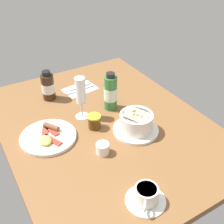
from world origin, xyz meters
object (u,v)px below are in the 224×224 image
object	(u,v)px
cutlery_setting	(79,89)
sauce_bottle_green	(111,93)
coffee_cup	(146,196)
breakfast_plate	(48,137)
porridge_bowl	(136,123)
jam_jar	(94,122)
creamer_jug	(103,148)
wine_glass	(81,93)
sauce_bottle_brown	(48,87)

from	to	relation	value
cutlery_setting	sauce_bottle_green	bearing A→B (deg)	-166.97
coffee_cup	breakfast_plate	world-z (taller)	coffee_cup
porridge_bowl	jam_jar	size ratio (longest dim) A/B	3.12
sauce_bottle_green	breakfast_plate	xyz separation A→B (cm)	(-6.23, 33.00, -7.44)
breakfast_plate	sauce_bottle_green	bearing A→B (deg)	-79.31
coffee_cup	creamer_jug	xyz separation A→B (cm)	(26.49, 0.74, -0.43)
coffee_cup	wine_glass	bearing A→B (deg)	-3.20
wine_glass	breakfast_plate	bearing A→B (deg)	110.50
jam_jar	breakfast_plate	world-z (taller)	jam_jar
porridge_bowl	breakfast_plate	distance (cm)	36.32
jam_jar	sauce_bottle_green	distance (cm)	17.18
sauce_bottle_brown	jam_jar	bearing A→B (deg)	-165.60
jam_jar	breakfast_plate	size ratio (longest dim) A/B	0.27
breakfast_plate	coffee_cup	bearing A→B (deg)	-160.73
coffee_cup	jam_jar	distance (cm)	42.08
porridge_bowl	sauce_bottle_brown	size ratio (longest dim) A/B	1.28
cutlery_setting	wine_glass	bearing A→B (deg)	158.25
creamer_jug	sauce_bottle_green	xyz separation A→B (cm)	(24.72, -18.01, 6.10)
jam_jar	sauce_bottle_brown	bearing A→B (deg)	14.40
sauce_bottle_green	breakfast_plate	distance (cm)	34.40
porridge_bowl	creamer_jug	size ratio (longest dim) A/B	3.24
jam_jar	sauce_bottle_green	world-z (taller)	sauce_bottle_green
wine_glass	jam_jar	xyz separation A→B (cm)	(-10.05, -0.94, -9.35)
sauce_bottle_brown	breakfast_plate	bearing A→B (deg)	158.62
cutlery_setting	sauce_bottle_brown	world-z (taller)	sauce_bottle_brown
wine_glass	creamer_jug	bearing A→B (deg)	171.86
coffee_cup	jam_jar	xyz separation A→B (cm)	(41.90, -3.84, 0.38)
porridge_bowl	breakfast_plate	size ratio (longest dim) A/B	0.84
creamer_jug	breakfast_plate	size ratio (longest dim) A/B	0.26
sauce_bottle_brown	porridge_bowl	bearing A→B (deg)	-152.93
porridge_bowl	sauce_bottle_brown	world-z (taller)	sauce_bottle_brown
wine_glass	sauce_bottle_brown	size ratio (longest dim) A/B	1.30
coffee_cup	breakfast_plate	distance (cm)	47.69
cutlery_setting	sauce_bottle_green	distance (cm)	25.22
cutlery_setting	creamer_jug	distance (cm)	49.66
porridge_bowl	jam_jar	xyz separation A→B (cm)	(10.96, 13.76, -1.15)
coffee_cup	sauce_bottle_brown	distance (cm)	74.19
cutlery_setting	creamer_jug	world-z (taller)	creamer_jug
cutlery_setting	breakfast_plate	distance (cm)	40.40
creamer_jug	jam_jar	distance (cm)	16.10
jam_jar	sauce_bottle_brown	xyz separation A→B (cm)	(32.05, 8.23, 3.59)
wine_glass	jam_jar	world-z (taller)	wine_glass
porridge_bowl	creamer_jug	bearing A→B (deg)	103.63
coffee_cup	creamer_jug	size ratio (longest dim) A/B	2.20
cutlery_setting	jam_jar	xyz separation A→B (cm)	(-32.57, 8.05, 2.84)
cutlery_setting	breakfast_plate	world-z (taller)	breakfast_plate
sauce_bottle_green	creamer_jug	bearing A→B (deg)	143.93
wine_glass	breakfast_plate	size ratio (longest dim) A/B	0.86
cutlery_setting	sauce_bottle_green	world-z (taller)	sauce_bottle_green
wine_glass	jam_jar	size ratio (longest dim) A/B	3.17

